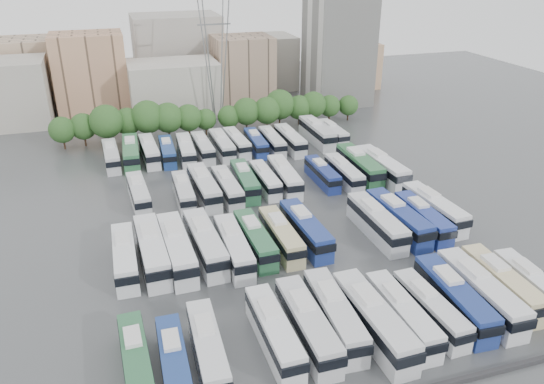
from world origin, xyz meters
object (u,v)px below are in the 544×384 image
object	(u,v)px
bus_r3_s1	(131,152)
bus_r3_s6	(222,145)
bus_r2_s8	(285,176)
bus_r0_s1	(174,363)
bus_r0_s4	(274,332)
bus_r1_s10	(377,222)
bus_r2_s7	(265,180)
bus_r3_s10	(290,140)
bus_r1_s13	(434,208)
bus_r2_s13	(382,167)
bus_r1_s0	(125,257)
bus_r3_s2	(149,151)
bus_r3_s9	(272,141)
bus_r3_s12	(317,132)
bus_r1_s6	(281,235)
bus_r2_s6	(245,180)
bus_r3_s0	(111,156)
bus_r0_s7	(373,320)
bus_r1_s1	(152,250)
bus_r0_s8	(402,314)
bus_r2_s3	(184,192)
electricity_pylon	(214,36)
bus_r0_s0	(136,359)
bus_r3_s13	(333,133)
bus_r1_s12	(423,218)
bus_r1_s4	(234,247)
bus_r0_s2	(208,348)
bus_r0_s11	(480,292)
bus_r3_s7	(237,142)
bus_r1_s11	(398,218)
bus_r3_s4	(186,150)
bus_r1_s3	(205,243)
bus_r2_s5	(227,187)
bus_r0_s6	(334,314)
bus_r0_s5	(307,324)
bus_r3_s5	(203,147)
bus_r2_s4	(204,187)
bus_r3_s3	(167,151)
bus_r2_s10	(322,173)
bus_r1_s5	(255,239)
bus_r2_s12	(359,165)
bus_r0_s9	(430,308)
bus_r1_s7	(305,229)
bus_r1_s2	(177,248)

from	to	relation	value
bus_r3_s1	bus_r3_s6	distance (m)	16.60
bus_r2_s8	bus_r0_s1	bearing A→B (deg)	-119.32
bus_r0_s4	bus_r1_s10	size ratio (longest dim) A/B	0.92
bus_r2_s7	bus_r3_s10	xyz separation A→B (m)	(10.03, 16.60, 0.16)
bus_r1_s13	bus_r2_s13	xyz separation A→B (m)	(0.13, 15.82, 0.14)
bus_r1_s0	bus_r3_s2	bearing A→B (deg)	80.46
bus_r3_s9	bus_r3_s12	size ratio (longest dim) A/B	0.85
bus_r1_s6	bus_r1_s0	bearing A→B (deg)	177.63
bus_r2_s6	bus_r3_s0	bearing A→B (deg)	140.48
bus_r0_s7	bus_r3_s1	bearing A→B (deg)	107.98
bus_r1_s1	bus_r3_s10	distance (m)	45.08
bus_r2_s13	bus_r2_s8	bearing A→B (deg)	172.72
bus_r0_s8	bus_r2_s3	xyz separation A→B (m)	(-16.50, 36.55, -0.16)
electricity_pylon	bus_r3_s0	bearing A→B (deg)	-140.80
bus_r3_s0	bus_r3_s12	bearing A→B (deg)	-1.72
bus_r0_s1	bus_r0_s0	bearing A→B (deg)	156.25
bus_r0_s4	bus_r3_s13	distance (m)	62.05
bus_r0_s8	bus_r1_s12	world-z (taller)	bus_r1_s12
bus_r1_s4	bus_r3_s2	distance (m)	38.49
electricity_pylon	bus_r3_s6	xyz separation A→B (m)	(-3.52, -19.93, -16.82)
bus_r0_s2	bus_r0_s11	xyz separation A→B (m)	(29.63, -0.35, 0.26)
bus_r1_s10	bus_r3_s7	world-z (taller)	bus_r1_s10
bus_r1_s11	bus_r3_s4	size ratio (longest dim) A/B	1.13
bus_r1_s3	bus_r3_s7	world-z (taller)	bus_r1_s3
bus_r3_s12	bus_r3_s10	bearing A→B (deg)	-163.01
bus_r0_s1	bus_r2_s8	bearing A→B (deg)	59.35
bus_r2_s5	bus_r3_s0	distance (m)	25.82
bus_r0_s6	bus_r0_s7	world-z (taller)	bus_r0_s7
bus_r0_s0	bus_r0_s5	size ratio (longest dim) A/B	0.86
bus_r0_s11	bus_r3_s2	size ratio (longest dim) A/B	1.11
bus_r0_s6	bus_r3_s5	size ratio (longest dim) A/B	1.11
bus_r1_s10	bus_r1_s11	distance (m)	3.31
bus_r1_s3	bus_r2_s4	bearing A→B (deg)	76.95
bus_r3_s3	bus_r3_s13	distance (m)	33.12
bus_r1_s13	bus_r3_s1	bearing A→B (deg)	134.85
bus_r1_s3	bus_r1_s11	size ratio (longest dim) A/B	1.00
bus_r2_s10	bus_r1_s4	bearing A→B (deg)	-136.44
bus_r1_s5	bus_r3_s5	size ratio (longest dim) A/B	1.05
bus_r2_s12	bus_r3_s0	size ratio (longest dim) A/B	1.19
bus_r0_s5	bus_r3_s0	world-z (taller)	bus_r0_s5
bus_r3_s10	electricity_pylon	bearing A→B (deg)	113.98
bus_r0_s9	bus_r1_s7	size ratio (longest dim) A/B	0.88
bus_r3_s9	bus_r1_s12	bearing A→B (deg)	-73.46
bus_r0_s1	bus_r0_s5	bearing A→B (deg)	6.06
bus_r3_s6	bus_r3_s13	size ratio (longest dim) A/B	1.08
bus_r0_s8	bus_r2_s3	bearing A→B (deg)	114.49
bus_r3_s0	bus_r0_s5	bearing A→B (deg)	-74.97
bus_r1_s11	bus_r3_s3	size ratio (longest dim) A/B	1.21
bus_r2_s10	bus_r3_s13	world-z (taller)	bus_r3_s13
bus_r1_s2	bus_r2_s12	size ratio (longest dim) A/B	1.00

